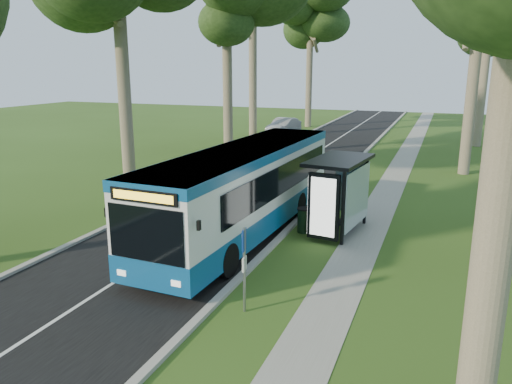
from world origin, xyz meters
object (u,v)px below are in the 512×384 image
bus (245,191)px  car_silver (284,127)px  bus_stop_sign (244,260)px  litter_bin (304,220)px  bus_shelter (340,183)px  car_white (274,134)px

bus → car_silver: 28.93m
bus_stop_sign → litter_bin: 7.07m
bus_shelter → bus_stop_sign: bearing=-91.1°
bus_stop_sign → bus_shelter: bus_shelter is taller
car_white → car_silver: 5.23m
bus → bus_stop_sign: 6.39m
bus_stop_sign → car_white: 30.09m
car_silver → bus_shelter: bearing=-61.5°
bus_stop_sign → litter_bin: size_ratio=2.40×
bus_shelter → litter_bin: (-1.35, -0.10, -1.61)m
litter_bin → car_silver: (-9.54, 26.87, 0.30)m
bus_stop_sign → car_silver: (-9.84, 33.86, -0.69)m
bus → bus_stop_sign: bus is taller
litter_bin → car_silver: size_ratio=0.20×
bus_stop_sign → bus_shelter: (1.06, 7.09, 0.62)m
bus → car_silver: bearing=107.5°
litter_bin → bus: bearing=-153.0°
bus_shelter → litter_bin: bearing=-168.4°
bus → bus_shelter: size_ratio=3.53×
bus_stop_sign → car_white: bus_stop_sign is taller
car_white → car_silver: (-0.83, 5.16, 0.02)m
bus_stop_sign → bus_shelter: 7.20m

